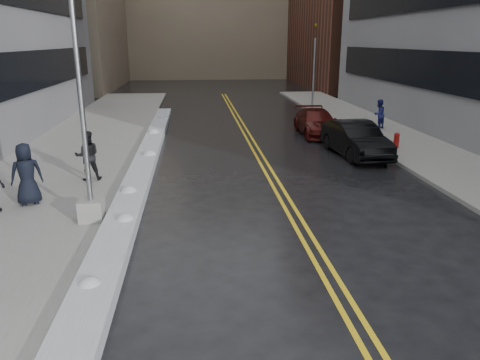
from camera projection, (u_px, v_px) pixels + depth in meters
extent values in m
plane|color=black|center=(213.00, 250.00, 11.58)|extent=(160.00, 160.00, 0.00)
cube|color=gray|center=(73.00, 157.00, 20.55)|extent=(5.50, 50.00, 0.15)
cube|color=gray|center=(416.00, 149.00, 22.02)|extent=(4.00, 50.00, 0.15)
cube|color=gold|center=(255.00, 154.00, 21.33)|extent=(0.12, 50.00, 0.01)
cube|color=gold|center=(262.00, 154.00, 21.36)|extent=(0.12, 50.00, 0.01)
cube|color=silver|center=(144.00, 164.00, 18.92)|extent=(0.90, 30.00, 0.34)
cube|color=gray|center=(48.00, 1.00, 49.49)|extent=(14.00, 22.00, 18.00)
cube|color=gray|center=(92.00, 210.00, 13.05)|extent=(0.65, 0.65, 0.60)
cylinder|color=gray|center=(78.00, 71.00, 11.95)|extent=(0.14, 0.14, 7.00)
cylinder|color=maroon|center=(396.00, 142.00, 21.82)|extent=(0.24, 0.24, 0.60)
sphere|color=maroon|center=(397.00, 135.00, 21.74)|extent=(0.26, 0.26, 0.26)
cylinder|color=maroon|center=(396.00, 141.00, 21.81)|extent=(0.25, 0.10, 0.10)
cylinder|color=gray|center=(314.00, 73.00, 34.49)|extent=(0.14, 0.14, 5.00)
imported|color=#594C0C|center=(316.00, 31.00, 33.63)|extent=(0.16, 0.20, 1.00)
imported|color=black|center=(88.00, 156.00, 16.65)|extent=(1.00, 0.86, 1.79)
imported|color=black|center=(26.00, 174.00, 14.16)|extent=(1.09, 0.92, 1.91)
imported|color=navy|center=(379.00, 114.00, 26.43)|extent=(1.02, 0.98, 1.66)
imported|color=black|center=(356.00, 139.00, 20.79)|extent=(2.06, 4.82, 1.55)
imported|color=#420C0A|center=(317.00, 122.00, 25.54)|extent=(2.01, 4.75, 1.37)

